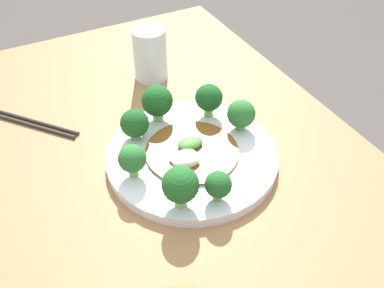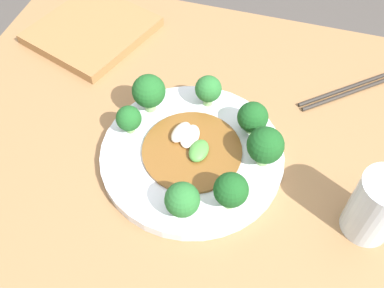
{
  "view_description": "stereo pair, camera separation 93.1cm",
  "coord_description": "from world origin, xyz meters",
  "px_view_note": "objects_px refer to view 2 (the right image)",
  "views": [
    {
      "loc": [
        -0.55,
        0.22,
        1.31
      ],
      "look_at": [
        -0.04,
        -0.05,
        0.8
      ],
      "focal_mm": 42.0,
      "sensor_mm": 36.0,
      "label": 1
    },
    {
      "loc": [
        0.08,
        -0.46,
        1.37
      ],
      "look_at": [
        -0.04,
        -0.05,
        0.8
      ],
      "focal_mm": 42.0,
      "sensor_mm": 36.0,
      "label": 2
    }
  ],
  "objects_px": {
    "plate": "(192,155)",
    "stirfry_center": "(191,147)",
    "drinking_glass": "(376,207)",
    "cutting_board": "(92,30)",
    "broccoli_southeast": "(231,190)",
    "broccoli_east": "(265,146)",
    "broccoli_south": "(182,200)",
    "broccoli_northwest": "(149,92)",
    "broccoli_north": "(208,89)",
    "chopsticks": "(356,88)",
    "broccoli_west": "(129,119)",
    "broccoli_northeast": "(253,117)"
  },
  "relations": [
    {
      "from": "broccoli_east",
      "to": "stirfry_center",
      "type": "bearing_deg",
      "value": -175.55
    },
    {
      "from": "broccoli_east",
      "to": "broccoli_southeast",
      "type": "bearing_deg",
      "value": -109.26
    },
    {
      "from": "broccoli_southeast",
      "to": "broccoli_east",
      "type": "xyz_separation_m",
      "value": [
        0.03,
        0.09,
        0.0
      ]
    },
    {
      "from": "broccoli_west",
      "to": "drinking_glass",
      "type": "xyz_separation_m",
      "value": [
        0.39,
        -0.06,
        0.01
      ]
    },
    {
      "from": "cutting_board",
      "to": "stirfry_center",
      "type": "bearing_deg",
      "value": -40.15
    },
    {
      "from": "broccoli_north",
      "to": "chopsticks",
      "type": "xyz_separation_m",
      "value": [
        0.25,
        0.13,
        -0.05
      ]
    },
    {
      "from": "broccoli_north",
      "to": "broccoli_east",
      "type": "bearing_deg",
      "value": -39.52
    },
    {
      "from": "stirfry_center",
      "to": "drinking_glass",
      "type": "distance_m",
      "value": 0.29
    },
    {
      "from": "plate",
      "to": "chopsticks",
      "type": "distance_m",
      "value": 0.34
    },
    {
      "from": "broccoli_southeast",
      "to": "cutting_board",
      "type": "relative_size",
      "value": 0.24
    },
    {
      "from": "broccoli_northwest",
      "to": "cutting_board",
      "type": "xyz_separation_m",
      "value": [
        -0.19,
        0.18,
        -0.05
      ]
    },
    {
      "from": "broccoli_east",
      "to": "broccoli_north",
      "type": "relative_size",
      "value": 1.2
    },
    {
      "from": "plate",
      "to": "stirfry_center",
      "type": "height_order",
      "value": "stirfry_center"
    },
    {
      "from": "chopsticks",
      "to": "broccoli_south",
      "type": "bearing_deg",
      "value": -123.27
    },
    {
      "from": "broccoli_south",
      "to": "broccoli_northeast",
      "type": "relative_size",
      "value": 1.01
    },
    {
      "from": "broccoli_south",
      "to": "broccoli_north",
      "type": "relative_size",
      "value": 1.0
    },
    {
      "from": "broccoli_west",
      "to": "broccoli_north",
      "type": "height_order",
      "value": "broccoli_north"
    },
    {
      "from": "drinking_glass",
      "to": "cutting_board",
      "type": "distance_m",
      "value": 0.64
    },
    {
      "from": "broccoli_west",
      "to": "stirfry_center",
      "type": "bearing_deg",
      "value": -4.64
    },
    {
      "from": "broccoli_southeast",
      "to": "cutting_board",
      "type": "bearing_deg",
      "value": 138.82
    },
    {
      "from": "cutting_board",
      "to": "broccoli_southeast",
      "type": "bearing_deg",
      "value": -41.18
    },
    {
      "from": "broccoli_south",
      "to": "broccoli_southeast",
      "type": "bearing_deg",
      "value": 26.67
    },
    {
      "from": "stirfry_center",
      "to": "broccoli_southeast",
      "type": "bearing_deg",
      "value": -44.49
    },
    {
      "from": "plate",
      "to": "broccoli_south",
      "type": "xyz_separation_m",
      "value": [
        0.02,
        -0.11,
        0.04
      ]
    },
    {
      "from": "broccoli_south",
      "to": "chopsticks",
      "type": "xyz_separation_m",
      "value": [
        0.23,
        0.35,
        -0.05
      ]
    },
    {
      "from": "drinking_glass",
      "to": "plate",
      "type": "bearing_deg",
      "value": 170.87
    },
    {
      "from": "plate",
      "to": "broccoli_west",
      "type": "relative_size",
      "value": 5.77
    },
    {
      "from": "broccoli_east",
      "to": "stirfry_center",
      "type": "distance_m",
      "value": 0.12
    },
    {
      "from": "broccoli_northeast",
      "to": "cutting_board",
      "type": "bearing_deg",
      "value": 154.66
    },
    {
      "from": "broccoli_north",
      "to": "broccoli_northeast",
      "type": "bearing_deg",
      "value": -24.14
    },
    {
      "from": "plate",
      "to": "stirfry_center",
      "type": "distance_m",
      "value": 0.02
    },
    {
      "from": "broccoli_south",
      "to": "broccoli_north",
      "type": "bearing_deg",
      "value": 95.71
    },
    {
      "from": "broccoli_north",
      "to": "plate",
      "type": "bearing_deg",
      "value": -88.08
    },
    {
      "from": "broccoli_southeast",
      "to": "broccoli_north",
      "type": "height_order",
      "value": "broccoli_southeast"
    },
    {
      "from": "broccoli_northwest",
      "to": "broccoli_northeast",
      "type": "height_order",
      "value": "broccoli_northwest"
    },
    {
      "from": "broccoli_northeast",
      "to": "stirfry_center",
      "type": "height_order",
      "value": "broccoli_northeast"
    },
    {
      "from": "drinking_glass",
      "to": "chopsticks",
      "type": "height_order",
      "value": "drinking_glass"
    },
    {
      "from": "broccoli_north",
      "to": "drinking_glass",
      "type": "distance_m",
      "value": 0.32
    },
    {
      "from": "broccoli_southeast",
      "to": "drinking_glass",
      "type": "height_order",
      "value": "drinking_glass"
    },
    {
      "from": "broccoli_southeast",
      "to": "cutting_board",
      "type": "height_order",
      "value": "broccoli_southeast"
    },
    {
      "from": "broccoli_northwest",
      "to": "broccoli_north",
      "type": "distance_m",
      "value": 0.1
    },
    {
      "from": "broccoli_southeast",
      "to": "broccoli_northeast",
      "type": "height_order",
      "value": "broccoli_southeast"
    },
    {
      "from": "broccoli_northwest",
      "to": "broccoli_southeast",
      "type": "height_order",
      "value": "broccoli_northwest"
    },
    {
      "from": "broccoli_northeast",
      "to": "broccoli_north",
      "type": "distance_m",
      "value": 0.09
    },
    {
      "from": "chopsticks",
      "to": "cutting_board",
      "type": "bearing_deg",
      "value": 179.2
    },
    {
      "from": "broccoli_southeast",
      "to": "broccoli_south",
      "type": "relative_size",
      "value": 1.1
    },
    {
      "from": "stirfry_center",
      "to": "broccoli_south",
      "type": "bearing_deg",
      "value": -79.75
    },
    {
      "from": "broccoli_northwest",
      "to": "cutting_board",
      "type": "height_order",
      "value": "broccoli_northwest"
    },
    {
      "from": "broccoli_west",
      "to": "broccoli_northeast",
      "type": "distance_m",
      "value": 0.2
    },
    {
      "from": "broccoli_southeast",
      "to": "stirfry_center",
      "type": "bearing_deg",
      "value": 135.51
    }
  ]
}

